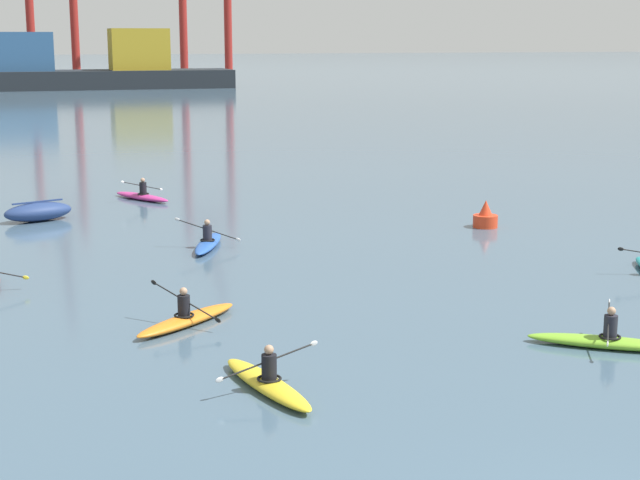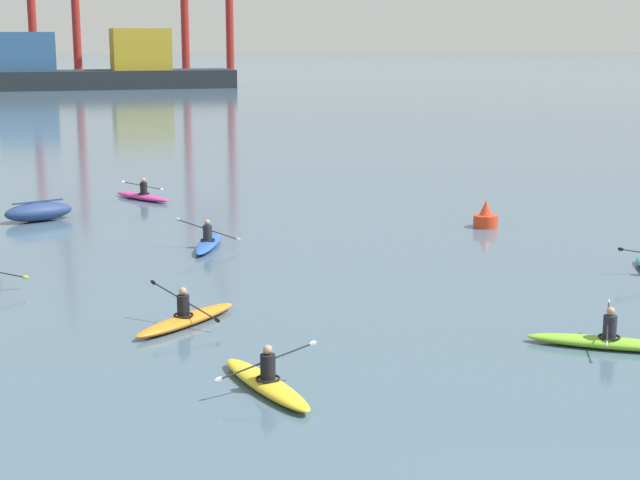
{
  "view_description": "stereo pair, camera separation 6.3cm",
  "coord_description": "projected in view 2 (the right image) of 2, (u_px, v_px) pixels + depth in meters",
  "views": [
    {
      "loc": [
        -7.38,
        -9.5,
        6.79
      ],
      "look_at": [
        1.53,
        18.91,
        0.6
      ],
      "focal_mm": 54.86,
      "sensor_mm": 36.0,
      "label": 1
    },
    {
      "loc": [
        -7.33,
        -9.52,
        6.79
      ],
      "look_at": [
        1.53,
        18.91,
        0.6
      ],
      "focal_mm": 54.86,
      "sensor_mm": 36.0,
      "label": 2
    }
  ],
  "objects": [
    {
      "name": "container_barge",
      "position": [
        32.0,
        70.0,
        128.61
      ],
      "size": [
        54.88,
        8.63,
        7.96
      ],
      "color": "#1E2328",
      "rests_on": "ground"
    },
    {
      "name": "capsized_dinghy",
      "position": [
        39.0,
        212.0,
        36.77
      ],
      "size": [
        2.82,
        1.91,
        0.76
      ],
      "color": "navy",
      "rests_on": "ground"
    },
    {
      "name": "channel_buoy",
      "position": [
        486.0,
        218.0,
        35.52
      ],
      "size": [
        0.9,
        0.9,
        1.0
      ],
      "color": "red",
      "rests_on": "ground"
    },
    {
      "name": "kayak_orange",
      "position": [
        186.0,
        318.0,
        23.47
      ],
      "size": [
        3.02,
        2.6,
        1.0
      ],
      "color": "orange",
      "rests_on": "ground"
    },
    {
      "name": "kayak_blue",
      "position": [
        208.0,
        242.0,
        32.15
      ],
      "size": [
        2.07,
        3.38,
        1.01
      ],
      "color": "#2856B2",
      "rests_on": "ground"
    },
    {
      "name": "kayak_magenta",
      "position": [
        143.0,
        196.0,
        41.58
      ],
      "size": [
        2.27,
        3.22,
        0.96
      ],
      "color": "#C13384",
      "rests_on": "ground"
    },
    {
      "name": "kayak_yellow",
      "position": [
        266.0,
        382.0,
        19.12
      ],
      "size": [
        2.21,
        3.45,
        0.95
      ],
      "color": "yellow",
      "rests_on": "ground"
    },
    {
      "name": "kayak_lime",
      "position": [
        605.0,
        341.0,
        21.73
      ],
      "size": [
        3.15,
        2.4,
        0.95
      ],
      "color": "#7ABC2D",
      "rests_on": "ground"
    }
  ]
}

